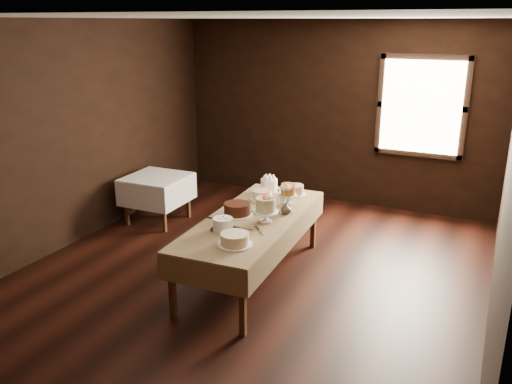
% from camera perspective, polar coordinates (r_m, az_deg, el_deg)
% --- Properties ---
extents(floor, '(5.00, 6.00, 0.01)m').
position_cam_1_polar(floor, '(6.05, -0.83, -9.12)').
color(floor, black).
rests_on(floor, ground).
extents(ceiling, '(5.00, 6.00, 0.01)m').
position_cam_1_polar(ceiling, '(5.38, -0.97, 18.45)').
color(ceiling, beige).
rests_on(ceiling, wall_back).
extents(wall_back, '(5.00, 0.02, 2.80)m').
position_cam_1_polar(wall_back, '(8.29, 8.45, 8.41)').
color(wall_back, black).
rests_on(wall_back, ground).
extents(wall_front, '(5.00, 0.02, 2.80)m').
position_cam_1_polar(wall_front, '(3.30, -24.93, -8.18)').
color(wall_front, black).
rests_on(wall_front, ground).
extents(wall_left, '(0.02, 6.00, 2.80)m').
position_cam_1_polar(wall_left, '(7.00, -19.66, 5.79)').
color(wall_left, black).
rests_on(wall_left, ground).
extents(wall_right, '(0.02, 6.00, 2.80)m').
position_cam_1_polar(wall_right, '(5.01, 25.68, 0.43)').
color(wall_right, black).
rests_on(wall_right, ground).
extents(window, '(1.10, 0.05, 1.30)m').
position_cam_1_polar(window, '(7.92, 17.49, 8.80)').
color(window, '#FFEABF').
rests_on(window, wall_back).
extents(display_table, '(1.02, 2.38, 0.73)m').
position_cam_1_polar(display_table, '(5.74, -0.38, -3.31)').
color(display_table, '#3F2311').
rests_on(display_table, ground).
extents(side_table, '(0.82, 0.82, 0.67)m').
position_cam_1_polar(side_table, '(7.57, -10.74, 1.14)').
color(side_table, '#3F2311').
rests_on(side_table, ground).
extents(cake_meringue, '(0.29, 0.29, 0.16)m').
position_cam_1_polar(cake_meringue, '(6.58, 1.42, 0.71)').
color(cake_meringue, silver).
rests_on(cake_meringue, display_table).
extents(cake_speckled, '(0.29, 0.29, 0.12)m').
position_cam_1_polar(cake_speckled, '(6.47, 4.28, 0.20)').
color(cake_speckled, white).
rests_on(cake_speckled, display_table).
extents(cake_lattice, '(0.32, 0.32, 0.11)m').
position_cam_1_polar(cake_lattice, '(6.27, 0.67, -0.43)').
color(cake_lattice, white).
rests_on(cake_lattice, display_table).
extents(cake_caramel, '(0.22, 0.22, 0.26)m').
position_cam_1_polar(cake_caramel, '(6.12, 3.50, -0.33)').
color(cake_caramel, white).
rests_on(cake_caramel, display_table).
extents(cake_chocolate, '(0.35, 0.35, 0.14)m').
position_cam_1_polar(cake_chocolate, '(5.78, -2.06, -1.89)').
color(cake_chocolate, white).
rests_on(cake_chocolate, display_table).
extents(cake_flowers, '(0.29, 0.29, 0.28)m').
position_cam_1_polar(cake_flowers, '(5.57, 1.05, -2.09)').
color(cake_flowers, white).
rests_on(cake_flowers, display_table).
extents(cake_swirl, '(0.26, 0.26, 0.13)m').
position_cam_1_polar(cake_swirl, '(5.37, -3.62, -3.55)').
color(cake_swirl, silver).
rests_on(cake_swirl, display_table).
extents(cake_cream, '(0.34, 0.34, 0.12)m').
position_cam_1_polar(cake_cream, '(5.03, -2.32, -5.18)').
color(cake_cream, white).
rests_on(cake_cream, display_table).
extents(cake_server_a, '(0.24, 0.03, 0.01)m').
position_cam_1_polar(cake_server_a, '(5.41, -1.03, -4.04)').
color(cake_server_a, silver).
rests_on(cake_server_a, display_table).
extents(cake_server_b, '(0.18, 0.19, 0.01)m').
position_cam_1_polar(cake_server_b, '(5.32, 0.50, -4.43)').
color(cake_server_b, silver).
rests_on(cake_server_b, display_table).
extents(cake_server_c, '(0.05, 0.24, 0.01)m').
position_cam_1_polar(cake_server_c, '(5.96, 0.05, -1.89)').
color(cake_server_c, silver).
rests_on(cake_server_c, display_table).
extents(cake_server_d, '(0.23, 0.13, 0.01)m').
position_cam_1_polar(cake_server_d, '(5.87, 3.37, -2.26)').
color(cake_server_d, silver).
rests_on(cake_server_d, display_table).
extents(cake_server_e, '(0.24, 0.07, 0.01)m').
position_cam_1_polar(cake_server_e, '(5.65, -4.03, -3.10)').
color(cake_server_e, silver).
rests_on(cake_server_e, display_table).
extents(flower_vase, '(0.12, 0.12, 0.13)m').
position_cam_1_polar(flower_vase, '(5.82, 3.26, -1.80)').
color(flower_vase, '#2D2823').
rests_on(flower_vase, display_table).
extents(flower_bouquet, '(0.14, 0.14, 0.20)m').
position_cam_1_polar(flower_bouquet, '(5.76, 3.30, -0.08)').
color(flower_bouquet, white).
rests_on(flower_bouquet, flower_vase).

